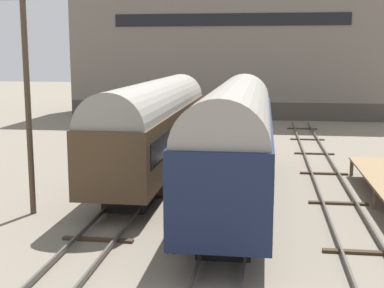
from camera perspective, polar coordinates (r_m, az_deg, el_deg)
The scene contains 9 objects.
ground_plane at distance 21.74m, azimuth 4.19°, elevation -8.15°, with size 200.00×200.00×0.00m, color slate.
track_left at distance 22.42m, azimuth -7.67°, elevation -7.27°, with size 2.60×60.00×0.26m.
track_middle at distance 21.69m, azimuth 4.20°, elevation -7.79°, with size 2.60×60.00×0.26m.
track_right at distance 21.92m, azimuth 16.36°, elevation -7.99°, with size 2.60×60.00×0.26m.
train_car_brown at distance 28.93m, azimuth -3.90°, elevation 2.32°, with size 3.08×18.28×5.21m.
train_car_navy at distance 23.87m, azimuth 4.72°, elevation 1.05°, with size 3.12×18.56×5.42m.
person_worker at distance 18.02m, azimuth -2.33°, elevation -8.68°, with size 0.32×0.32×1.63m.
utility_pole at distance 22.69m, azimuth -17.17°, elevation 5.46°, with size 1.80×0.24×9.97m.
warehouse_building at distance 59.88m, azimuth 4.47°, elevation 11.89°, with size 33.07×12.12×17.98m.
Camera 1 is at (1.23, -20.66, 6.64)m, focal length 50.00 mm.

